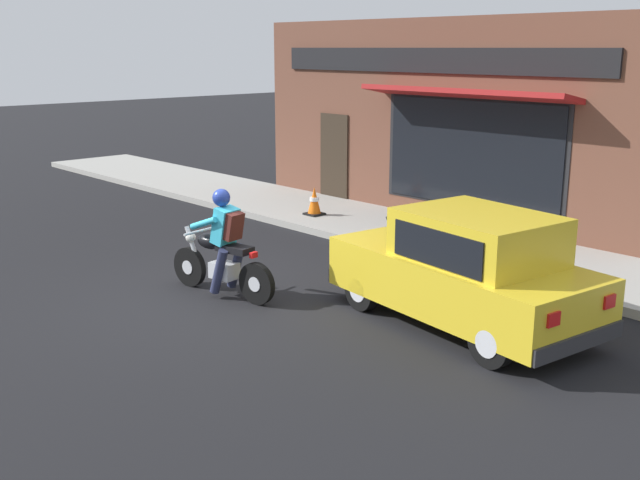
% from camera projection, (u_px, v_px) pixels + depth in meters
% --- Properties ---
extents(ground_plane, '(80.00, 80.00, 0.00)m').
position_uv_depth(ground_plane, '(215.00, 301.00, 10.97)').
color(ground_plane, black).
extents(sidewalk_curb, '(2.60, 22.00, 0.14)m').
position_uv_depth(sidewalk_curb, '(324.00, 214.00, 16.40)').
color(sidewalk_curb, '#9E9B93').
rests_on(sidewalk_curb, ground).
extents(storefront_building, '(1.25, 9.72, 4.20)m').
position_uv_depth(storefront_building, '(433.00, 121.00, 15.69)').
color(storefront_building, brown).
rests_on(storefront_building, ground).
extents(motorcycle_with_rider, '(0.67, 2.01, 1.62)m').
position_uv_depth(motorcycle_with_rider, '(222.00, 251.00, 11.07)').
color(motorcycle_with_rider, black).
rests_on(motorcycle_with_rider, ground).
extents(car_hatchback, '(2.12, 3.96, 1.57)m').
position_uv_depth(car_hatchback, '(466.00, 270.00, 9.82)').
color(car_hatchback, black).
rests_on(car_hatchback, ground).
extents(traffic_cone, '(0.36, 0.36, 0.60)m').
position_uv_depth(traffic_cone, '(314.00, 201.00, 15.90)').
color(traffic_cone, black).
rests_on(traffic_cone, sidewalk_curb).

